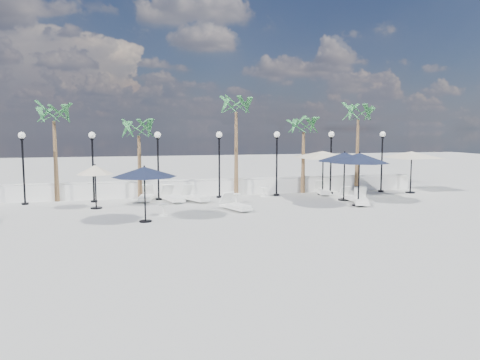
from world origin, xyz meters
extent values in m
plane|color=#ABABA6|center=(0.00, 0.00, 0.00)|extent=(100.00, 100.00, 0.00)
cube|color=white|center=(0.00, 7.50, 0.45)|extent=(26.00, 0.30, 0.90)
cube|color=white|center=(0.00, 7.50, 0.97)|extent=(26.00, 0.12, 0.08)
cylinder|color=black|center=(-10.50, 6.50, 0.05)|extent=(0.36, 0.36, 0.10)
cylinder|color=black|center=(-10.50, 6.50, 1.75)|extent=(0.10, 0.10, 3.50)
cylinder|color=black|center=(-10.50, 6.50, 3.45)|extent=(0.18, 0.18, 0.10)
sphere|color=white|center=(-10.50, 6.50, 3.66)|extent=(0.36, 0.36, 0.36)
cylinder|color=black|center=(-7.00, 6.50, 0.05)|extent=(0.36, 0.36, 0.10)
cylinder|color=black|center=(-7.00, 6.50, 1.75)|extent=(0.10, 0.10, 3.50)
cylinder|color=black|center=(-7.00, 6.50, 3.45)|extent=(0.18, 0.18, 0.10)
sphere|color=white|center=(-7.00, 6.50, 3.66)|extent=(0.36, 0.36, 0.36)
cylinder|color=black|center=(-3.50, 6.50, 0.05)|extent=(0.36, 0.36, 0.10)
cylinder|color=black|center=(-3.50, 6.50, 1.75)|extent=(0.10, 0.10, 3.50)
cylinder|color=black|center=(-3.50, 6.50, 3.45)|extent=(0.18, 0.18, 0.10)
sphere|color=white|center=(-3.50, 6.50, 3.66)|extent=(0.36, 0.36, 0.36)
cylinder|color=black|center=(0.00, 6.50, 0.05)|extent=(0.36, 0.36, 0.10)
cylinder|color=black|center=(0.00, 6.50, 1.75)|extent=(0.10, 0.10, 3.50)
cylinder|color=black|center=(0.00, 6.50, 3.45)|extent=(0.18, 0.18, 0.10)
sphere|color=white|center=(0.00, 6.50, 3.66)|extent=(0.36, 0.36, 0.36)
cylinder|color=black|center=(3.50, 6.50, 0.05)|extent=(0.36, 0.36, 0.10)
cylinder|color=black|center=(3.50, 6.50, 1.75)|extent=(0.10, 0.10, 3.50)
cylinder|color=black|center=(3.50, 6.50, 3.45)|extent=(0.18, 0.18, 0.10)
sphere|color=white|center=(3.50, 6.50, 3.66)|extent=(0.36, 0.36, 0.36)
cylinder|color=black|center=(7.00, 6.50, 0.05)|extent=(0.36, 0.36, 0.10)
cylinder|color=black|center=(7.00, 6.50, 1.75)|extent=(0.10, 0.10, 3.50)
cylinder|color=black|center=(7.00, 6.50, 3.45)|extent=(0.18, 0.18, 0.10)
sphere|color=white|center=(7.00, 6.50, 3.66)|extent=(0.36, 0.36, 0.36)
cylinder|color=black|center=(10.50, 6.50, 0.05)|extent=(0.36, 0.36, 0.10)
cylinder|color=black|center=(10.50, 6.50, 1.75)|extent=(0.10, 0.10, 3.50)
cylinder|color=black|center=(10.50, 6.50, 3.45)|extent=(0.18, 0.18, 0.10)
sphere|color=white|center=(10.50, 6.50, 3.66)|extent=(0.36, 0.36, 0.36)
cone|color=brown|center=(-9.00, 7.30, 2.20)|extent=(0.28, 0.28, 4.40)
cone|color=brown|center=(-4.50, 7.30, 1.80)|extent=(0.28, 0.28, 3.60)
cone|color=brown|center=(1.20, 7.30, 2.50)|extent=(0.28, 0.28, 5.00)
cone|color=brown|center=(5.50, 7.30, 1.90)|extent=(0.28, 0.28, 3.80)
cone|color=brown|center=(9.20, 7.30, 2.30)|extent=(0.28, 0.28, 4.60)
cube|color=white|center=(-4.20, 6.20, 0.16)|extent=(1.05, 2.10, 0.11)
cube|color=white|center=(-4.26, 5.93, 0.28)|extent=(0.88, 1.45, 0.11)
cube|color=white|center=(-4.05, 7.00, 0.56)|extent=(0.71, 0.59, 0.63)
cube|color=white|center=(-2.82, 5.55, 0.17)|extent=(1.20, 2.22, 0.11)
cube|color=white|center=(-2.75, 5.28, 0.30)|extent=(0.99, 1.54, 0.11)
cube|color=white|center=(-3.02, 6.39, 0.59)|extent=(0.76, 0.65, 0.66)
cube|color=white|center=(-1.60, 5.35, 0.17)|extent=(1.51, 2.19, 0.11)
cube|color=white|center=(-1.49, 5.09, 0.29)|extent=(1.18, 1.55, 0.11)
cube|color=white|center=(-1.96, 6.12, 0.59)|extent=(0.80, 0.72, 0.65)
cube|color=white|center=(-0.09, 2.06, 0.16)|extent=(1.31, 2.07, 0.11)
cube|color=white|center=(0.00, 1.81, 0.28)|extent=(1.05, 1.46, 0.11)
cube|color=white|center=(-0.37, 2.81, 0.55)|extent=(0.74, 0.65, 0.61)
cube|color=white|center=(6.75, 2.14, 0.17)|extent=(1.47, 2.16, 0.11)
cube|color=white|center=(6.63, 1.88, 0.29)|extent=(1.16, 1.53, 0.11)
cube|color=white|center=(7.09, 2.90, 0.58)|extent=(0.79, 0.71, 0.64)
cube|color=white|center=(6.36, 6.20, 0.15)|extent=(1.00, 1.99, 0.10)
cube|color=white|center=(6.31, 5.95, 0.27)|extent=(0.84, 1.38, 0.10)
cube|color=white|center=(6.51, 6.96, 0.54)|extent=(0.67, 0.56, 0.60)
cube|color=white|center=(6.86, 3.59, 0.14)|extent=(0.59, 1.71, 0.09)
cube|color=white|center=(6.86, 3.35, 0.24)|extent=(0.55, 1.16, 0.09)
cube|color=white|center=(6.87, 4.28, 0.48)|extent=(0.54, 0.41, 0.53)
cylinder|color=white|center=(-3.64, 1.60, 0.02)|extent=(0.42, 0.42, 0.03)
cylinder|color=white|center=(-3.64, 1.60, 0.25)|extent=(0.06, 0.06, 0.50)
cylinder|color=white|center=(-3.64, 1.60, 0.51)|extent=(0.54, 0.54, 0.03)
cylinder|color=white|center=(0.45, 4.19, 0.02)|extent=(0.41, 0.41, 0.03)
cylinder|color=white|center=(0.45, 4.19, 0.25)|extent=(0.06, 0.06, 0.50)
cylinder|color=white|center=(0.45, 4.19, 0.51)|extent=(0.54, 0.54, 0.03)
cylinder|color=white|center=(2.62, 6.20, 0.02)|extent=(0.45, 0.45, 0.03)
cylinder|color=white|center=(2.62, 6.20, 0.27)|extent=(0.07, 0.07, 0.55)
cylinder|color=white|center=(2.62, 6.20, 0.56)|extent=(0.59, 0.59, 0.03)
cylinder|color=black|center=(-4.52, 0.25, 0.03)|extent=(0.53, 0.53, 0.06)
cylinder|color=black|center=(-4.52, 0.25, 1.17)|extent=(0.07, 0.07, 2.34)
cone|color=black|center=(-4.52, 0.25, 2.17)|extent=(2.77, 2.77, 0.43)
sphere|color=black|center=(-4.52, 0.25, 2.41)|extent=(0.08, 0.08, 0.08)
cylinder|color=black|center=(6.56, 3.78, 0.03)|extent=(0.62, 0.62, 0.07)
cylinder|color=black|center=(6.56, 3.78, 1.32)|extent=(0.08, 0.08, 2.64)
cone|color=black|center=(6.56, 3.78, 2.44)|extent=(3.08, 3.08, 0.49)
sphere|color=black|center=(6.56, 3.78, 2.72)|extent=(0.09, 0.09, 0.09)
cylinder|color=black|center=(6.46, 1.91, 0.03)|extent=(0.63, 0.63, 0.07)
cylinder|color=black|center=(6.46, 1.91, 1.35)|extent=(0.08, 0.08, 2.70)
cone|color=black|center=(6.46, 1.91, 2.50)|extent=(3.15, 3.15, 0.51)
sphere|color=black|center=(6.46, 1.91, 2.78)|extent=(0.09, 0.09, 0.09)
cylinder|color=black|center=(6.35, 6.20, 0.03)|extent=(0.59, 0.59, 0.07)
cylinder|color=black|center=(6.35, 6.20, 1.31)|extent=(0.08, 0.08, 2.62)
pyramid|color=beige|center=(6.35, 6.20, 2.65)|extent=(5.81, 5.81, 0.40)
cylinder|color=black|center=(12.00, 5.58, 0.03)|extent=(0.59, 0.59, 0.07)
cylinder|color=black|center=(12.00, 5.58, 1.28)|extent=(0.08, 0.08, 2.57)
pyramid|color=beige|center=(12.00, 5.58, 2.59)|extent=(5.57, 5.57, 0.40)
cylinder|color=black|center=(-6.77, 4.30, 0.03)|extent=(0.57, 0.57, 0.06)
cylinder|color=black|center=(-6.77, 4.30, 1.07)|extent=(0.07, 0.07, 2.14)
cone|color=beige|center=(-6.77, 4.30, 1.96)|extent=(1.84, 1.84, 0.46)
sphere|color=black|center=(-6.77, 4.30, 2.21)|extent=(0.08, 0.08, 0.08)
camera|label=1|loc=(-5.34, -19.99, 3.99)|focal=35.00mm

